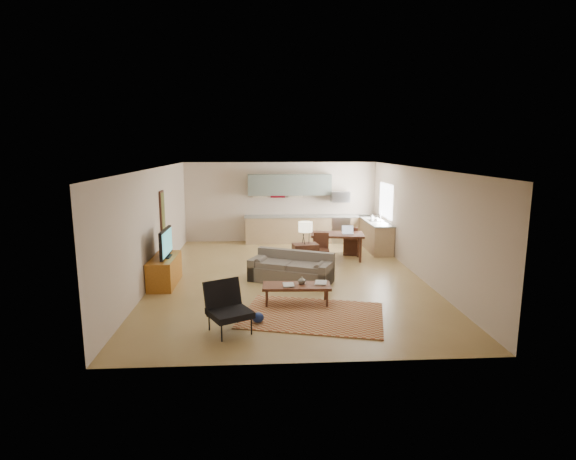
{
  "coord_description": "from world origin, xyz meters",
  "views": [
    {
      "loc": [
        -0.66,
        -10.74,
        3.2
      ],
      "look_at": [
        0.0,
        0.3,
        1.15
      ],
      "focal_mm": 28.0,
      "sensor_mm": 36.0,
      "label": 1
    }
  ],
  "objects": [
    {
      "name": "book_b",
      "position": [
        0.44,
        -1.84,
        0.43
      ],
      "size": [
        0.36,
        0.41,
        0.02
      ],
      "primitive_type": "imported",
      "rotation": [
        0.0,
        0.0,
        -0.18
      ],
      "color": "navy",
      "rests_on": "coffee_table"
    },
    {
      "name": "soap_bottle",
      "position": [
        2.83,
        3.04,
        1.02
      ],
      "size": [
        0.11,
        0.11,
        0.19
      ],
      "primitive_type": "imported",
      "rotation": [
        0.0,
        0.0,
        0.14
      ],
      "color": "#F9E3C5",
      "rests_on": "kitchen_counter_right"
    },
    {
      "name": "window_right",
      "position": [
        3.23,
        3.0,
        1.55
      ],
      "size": [
        0.02,
        1.4,
        1.05
      ],
      "primitive_type": "cube",
      "color": "white",
      "rests_on": "room"
    },
    {
      "name": "table_lamp",
      "position": [
        0.46,
        0.52,
        1.04
      ],
      "size": [
        0.43,
        0.43,
        0.59
      ],
      "primitive_type": null,
      "rotation": [
        0.0,
        0.0,
        0.2
      ],
      "color": "beige",
      "rests_on": "console_table"
    },
    {
      "name": "dining_chair_near",
      "position": [
        0.97,
        1.18,
        0.44
      ],
      "size": [
        0.45,
        0.47,
        0.87
      ],
      "primitive_type": null,
      "rotation": [
        0.0,
        0.0,
        -0.08
      ],
      "color": "#381C13",
      "rests_on": "floor"
    },
    {
      "name": "upper_cabinets",
      "position": [
        0.3,
        4.33,
        1.95
      ],
      "size": [
        2.8,
        0.34,
        0.7
      ],
      "primitive_type": "cube",
      "color": "slate",
      "rests_on": "room"
    },
    {
      "name": "wall_art_left",
      "position": [
        -3.21,
        0.9,
        1.55
      ],
      "size": [
        0.06,
        0.42,
        1.1
      ],
      "primitive_type": null,
      "color": "olive",
      "rests_on": "room"
    },
    {
      "name": "armchair",
      "position": [
        -1.23,
        -3.29,
        0.44
      ],
      "size": [
        1.05,
        1.05,
        0.89
      ],
      "primitive_type": null,
      "rotation": [
        0.0,
        0.0,
        0.49
      ],
      "color": "black",
      "rests_on": "floor"
    },
    {
      "name": "book_a",
      "position": [
        -0.24,
        -1.98,
        0.43
      ],
      "size": [
        0.23,
        0.3,
        0.03
      ],
      "primitive_type": "imported",
      "rotation": [
        0.0,
        0.0,
        0.01
      ],
      "color": "maroon",
      "rests_on": "coffee_table"
    },
    {
      "name": "kitchen_counter_back",
      "position": [
        0.9,
        4.18,
        0.46
      ],
      "size": [
        4.26,
        0.64,
        0.92
      ],
      "primitive_type": null,
      "color": "#A2835D",
      "rests_on": "ground"
    },
    {
      "name": "dining_table",
      "position": [
        1.5,
        1.77,
        0.38
      ],
      "size": [
        1.59,
        1.03,
        0.76
      ],
      "primitive_type": null,
      "rotation": [
        0.0,
        0.0,
        -0.12
      ],
      "color": "#381C13",
      "rests_on": "floor"
    },
    {
      "name": "laptop",
      "position": [
        1.79,
        1.67,
        0.88
      ],
      "size": [
        0.33,
        0.26,
        0.24
      ],
      "primitive_type": null,
      "rotation": [
        0.0,
        0.0,
        -0.06
      ],
      "color": "#A5A8AD",
      "rests_on": "dining_table"
    },
    {
      "name": "room",
      "position": [
        0.0,
        0.0,
        1.35
      ],
      "size": [
        9.0,
        9.0,
        9.0
      ],
      "color": "olive",
      "rests_on": "ground"
    },
    {
      "name": "tv",
      "position": [
        -2.89,
        -0.39,
        1.0
      ],
      "size": [
        0.11,
        1.11,
        0.67
      ],
      "primitive_type": null,
      "color": "black",
      "rests_on": "tv_credenza"
    },
    {
      "name": "kitchen_range",
      "position": [
        2.0,
        4.18,
        0.45
      ],
      "size": [
        0.62,
        0.62,
        0.9
      ],
      "primitive_type": "cube",
      "color": "#A5A8AD",
      "rests_on": "ground"
    },
    {
      "name": "triptych",
      "position": [
        -0.1,
        4.47,
        1.75
      ],
      "size": [
        1.7,
        0.04,
        0.5
      ],
      "primitive_type": null,
      "color": "#F9E3C5",
      "rests_on": "room"
    },
    {
      "name": "dining_chair_far",
      "position": [
        2.02,
        2.36,
        0.43
      ],
      "size": [
        0.51,
        0.52,
        0.87
      ],
      "primitive_type": null,
      "rotation": [
        0.0,
        0.0,
        2.89
      ],
      "color": "#381C13",
      "rests_on": "floor"
    },
    {
      "name": "sofa",
      "position": [
        0.03,
        -0.34,
        0.36
      ],
      "size": [
        2.23,
        1.66,
        0.71
      ],
      "primitive_type": null,
      "rotation": [
        0.0,
        0.0,
        -0.43
      ],
      "color": "#60564D",
      "rests_on": "floor"
    },
    {
      "name": "console_table",
      "position": [
        0.46,
        0.52,
        0.37
      ],
      "size": [
        0.69,
        0.52,
        0.74
      ],
      "primitive_type": null,
      "rotation": [
        0.0,
        0.0,
        0.15
      ],
      "color": "#381C13",
      "rests_on": "floor"
    },
    {
      "name": "kitchen_counter_right",
      "position": [
        2.93,
        3.0,
        0.46
      ],
      "size": [
        0.64,
        2.26,
        0.92
      ],
      "primitive_type": null,
      "color": "#A2835D",
      "rests_on": "ground"
    },
    {
      "name": "tv_credenza",
      "position": [
        -2.95,
        -0.39,
        0.33
      ],
      "size": [
        0.56,
        1.45,
        0.67
      ],
      "primitive_type": null,
      "color": "#945216",
      "rests_on": "floor"
    },
    {
      "name": "vase",
      "position": [
        0.16,
        -1.88,
        0.5
      ],
      "size": [
        0.21,
        0.21,
        0.17
      ],
      "primitive_type": "imported",
      "rotation": [
        0.0,
        0.0,
        -0.15
      ],
      "color": "black",
      "rests_on": "coffee_table"
    },
    {
      "name": "coffee_table",
      "position": [
        0.04,
        -1.93,
        0.21
      ],
      "size": [
        1.42,
        0.61,
        0.42
      ],
      "primitive_type": null,
      "rotation": [
        0.0,
        0.0,
        -0.04
      ],
      "color": "#4D2617",
      "rests_on": "floor"
    },
    {
      "name": "kitchen_microwave",
      "position": [
        2.0,
        4.2,
        1.55
      ],
      "size": [
        0.62,
        0.4,
        0.35
      ],
      "primitive_type": "cube",
      "color": "#A5A8AD",
      "rests_on": "room"
    },
    {
      "name": "rug",
      "position": [
        0.3,
        -2.58,
        0.01
      ],
      "size": [
        3.03,
        2.44,
        0.02
      ],
      "primitive_type": "cube",
      "rotation": [
        0.0,
        0.0,
        -0.25
      ],
      "color": "#994125",
      "rests_on": "floor"
    }
  ]
}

